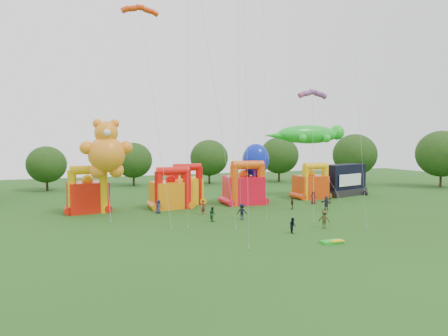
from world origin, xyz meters
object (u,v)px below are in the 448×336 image
object	(u,v)px
bouncy_castle_2	(185,188)
spectator_4	(292,203)
spectator_0	(158,207)
stage_trailer	(344,180)
octopus_kite	(256,165)
bouncy_castle_0	(88,194)
gecko_kite	(315,150)
teddy_bear_kite	(107,153)

from	to	relation	value
bouncy_castle_2	spectator_4	bearing A→B (deg)	-37.48
spectator_0	bouncy_castle_2	bearing A→B (deg)	28.01
stage_trailer	octopus_kite	world-z (taller)	octopus_kite
bouncy_castle_0	spectator_4	world-z (taller)	bouncy_castle_0
stage_trailer	gecko_kite	distance (m)	8.71
bouncy_castle_2	spectator_4	size ratio (longest dim) A/B	3.61
gecko_kite	spectator_0	size ratio (longest dim) A/B	8.38
octopus_kite	stage_trailer	bearing A→B (deg)	6.28
bouncy_castle_0	octopus_kite	distance (m)	24.37
octopus_kite	spectator_4	distance (m)	8.95
spectator_4	gecko_kite	bearing A→B (deg)	157.71
bouncy_castle_0	octopus_kite	world-z (taller)	octopus_kite
bouncy_castle_0	stage_trailer	distance (m)	42.05
bouncy_castle_0	teddy_bear_kite	size ratio (longest dim) A/B	0.51
bouncy_castle_2	octopus_kite	world-z (taller)	octopus_kite
spectator_4	octopus_kite	bearing A→B (deg)	-136.48
bouncy_castle_0	spectator_0	size ratio (longest dim) A/B	3.49
bouncy_castle_0	teddy_bear_kite	bearing A→B (deg)	-54.29
gecko_kite	bouncy_castle_0	bearing A→B (deg)	-179.51
spectator_4	stage_trailer	bearing A→B (deg)	146.21
bouncy_castle_0	gecko_kite	world-z (taller)	gecko_kite
bouncy_castle_2	teddy_bear_kite	size ratio (longest dim) A/B	0.50
bouncy_castle_2	spectator_4	world-z (taller)	bouncy_castle_2
bouncy_castle_0	bouncy_castle_2	size ratio (longest dim) A/B	1.03
bouncy_castle_0	bouncy_castle_2	world-z (taller)	bouncy_castle_0
gecko_kite	teddy_bear_kite	bearing A→B (deg)	-174.05
gecko_kite	bouncy_castle_2	bearing A→B (deg)	175.36
bouncy_castle_0	stage_trailer	bearing A→B (deg)	2.05
bouncy_castle_2	octopus_kite	distance (m)	11.16
stage_trailer	spectator_0	world-z (taller)	stage_trailer
octopus_kite	spectator_0	xyz separation A→B (m)	(-15.64, -3.72, -4.90)
octopus_kite	spectator_4	bearing A→B (deg)	-72.60
octopus_kite	bouncy_castle_0	bearing A→B (deg)	178.89
stage_trailer	gecko_kite	world-z (taller)	gecko_kite
stage_trailer	spectator_4	size ratio (longest dim) A/B	5.35
bouncy_castle_2	spectator_4	xyz separation A→B (m)	(12.54, -9.61, -1.48)
teddy_bear_kite	octopus_kite	size ratio (longest dim) A/B	1.35
bouncy_castle_0	spectator_4	bearing A→B (deg)	-16.04
bouncy_castle_0	gecko_kite	distance (m)	35.66
stage_trailer	spectator_4	xyz separation A→B (m)	(-15.67, -9.08, -1.76)
gecko_kite	octopus_kite	bearing A→B (deg)	-176.06
octopus_kite	spectator_0	size ratio (longest dim) A/B	5.07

